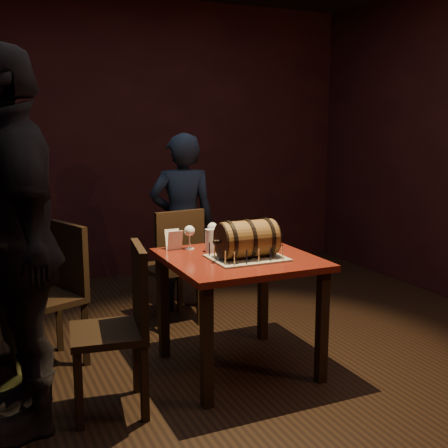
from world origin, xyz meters
The scene contains 15 objects.
room_shell centered at (0.00, 0.00, 1.40)m, with size 5.04×5.04×2.80m.
pub_table centered at (0.12, -0.03, 0.64)m, with size 0.90×0.90×0.75m.
cake_board centered at (0.14, -0.11, 0.76)m, with size 0.45×0.35×0.01m, color gray.
barrel_cake centered at (0.14, -0.11, 0.88)m, with size 0.41×0.24×0.24m.
birthday_candles centered at (0.14, -0.11, 0.80)m, with size 0.40×0.30×0.09m.
wine_glass_left centered at (-0.09, 0.29, 0.87)m, with size 0.07×0.07×0.16m.
wine_glass_mid centered at (0.09, 0.33, 0.87)m, with size 0.07×0.07×0.16m.
wine_glass_right centered at (0.23, 0.25, 0.87)m, with size 0.07×0.07×0.16m.
pint_of_ale centered at (0.01, 0.16, 0.82)m, with size 0.07×0.07×0.15m.
menu_card centered at (-0.19, 0.32, 0.81)m, with size 0.10×0.05×0.13m, color white, non-canonical shape.
chair_back centered at (0.00, 0.88, 0.52)m, with size 0.45×0.45×0.93m.
chair_left_rear centered at (-0.92, 0.56, 0.52)m, with size 0.52×0.52×0.93m.
chair_left_front centered at (-0.68, -0.23, 0.52)m, with size 0.45×0.45×0.93m.
person_back centered at (0.20, 1.24, 0.75)m, with size 0.55×0.36×1.50m, color #1A2334.
person_left_front centered at (-1.21, -0.17, 0.98)m, with size 1.15×0.48×1.96m, color black.
Camera 1 is at (-1.38, -3.12, 1.59)m, focal length 45.00 mm.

